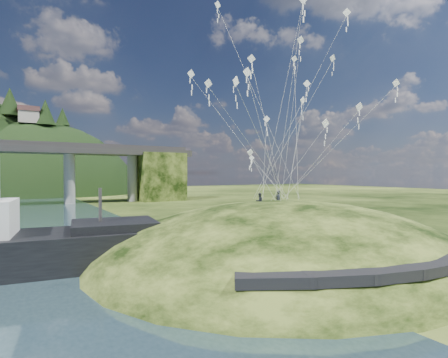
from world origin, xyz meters
TOP-DOWN VIEW (x-y plane):
  - ground at (0.00, 0.00)m, footprint 320.00×320.00m
  - grass_hill at (8.00, 2.00)m, footprint 36.00×32.00m
  - footpath at (7.46, -9.74)m, footprint 22.29×5.84m
  - work_barge at (-13.91, 8.82)m, footprint 25.16×10.20m
  - wooden_dock at (-9.52, 8.08)m, footprint 16.17×4.82m
  - kite_flyers at (7.89, 4.17)m, footprint 3.32×0.93m
  - kite_swarm at (9.18, 3.50)m, footprint 16.54×17.06m

SIDE VIEW (x-z plane):
  - grass_hill at x=8.00m, z-range -8.00..5.00m
  - ground at x=0.00m, z-range 0.00..0.00m
  - wooden_dock at x=-9.52m, z-range -0.07..1.07m
  - footpath at x=7.46m, z-range 1.67..2.50m
  - work_barge at x=-13.91m, z-range -2.13..6.42m
  - kite_flyers at x=7.89m, z-range 4.83..6.72m
  - kite_swarm at x=9.18m, z-range 7.64..27.18m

